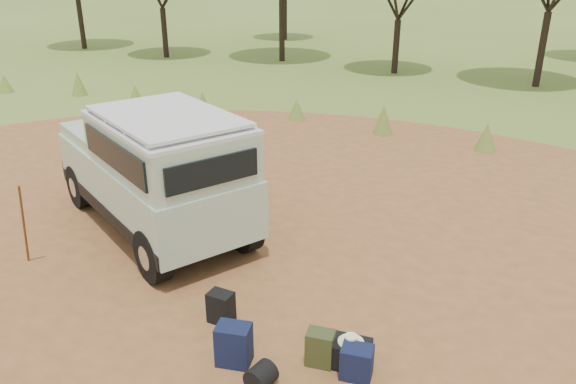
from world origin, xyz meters
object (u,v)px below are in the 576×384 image
at_px(backpack_black, 221,307).
at_px(backpack_navy, 234,345).
at_px(backpack_olive, 320,348).
at_px(hard_case, 350,354).
at_px(walking_staff, 24,225).
at_px(safari_vehicle, 156,172).
at_px(duffel_navy, 357,363).

bearing_deg(backpack_black, backpack_navy, -46.46).
distance_m(backpack_navy, backpack_olive, 1.14).
relative_size(backpack_navy, hard_case, 1.11).
relative_size(backpack_black, hard_case, 0.93).
height_order(walking_staff, hard_case, walking_staff).
bearing_deg(safari_vehicle, backpack_navy, -12.02).
xyz_separation_m(safari_vehicle, walking_staff, (-1.21, -2.10, -0.41)).
height_order(safari_vehicle, backpack_navy, safari_vehicle).
height_order(backpack_black, backpack_navy, backpack_navy).
relative_size(safari_vehicle, backpack_navy, 9.23).
bearing_deg(backpack_navy, backpack_olive, 11.94).
distance_m(walking_staff, backpack_black, 3.89).
distance_m(safari_vehicle, backpack_olive, 5.03).
bearing_deg(hard_case, duffel_navy, -56.05).
bearing_deg(backpack_olive, walking_staff, 169.18).
bearing_deg(duffel_navy, backpack_black, 164.06).
bearing_deg(backpack_black, backpack_olive, -6.47).
xyz_separation_m(backpack_olive, hard_case, (0.37, 0.13, -0.06)).
relative_size(safari_vehicle, hard_case, 10.22).
bearing_deg(safari_vehicle, backpack_olive, -0.02).
height_order(backpack_black, backpack_olive, backpack_olive).
bearing_deg(backpack_navy, backpack_black, 119.32).
distance_m(backpack_black, duffel_navy, 2.21).
bearing_deg(safari_vehicle, walking_staff, -90.57).
bearing_deg(backpack_black, safari_vehicle, 143.67).
height_order(backpack_navy, hard_case, backpack_navy).
xyz_separation_m(safari_vehicle, backpack_olive, (4.30, -2.43, -0.96)).
relative_size(backpack_navy, duffel_navy, 1.30).
bearing_deg(backpack_black, duffel_navy, -5.46).
xyz_separation_m(walking_staff, backpack_navy, (4.47, -0.78, -0.50)).
relative_size(safari_vehicle, backpack_black, 11.01).
bearing_deg(backpack_navy, safari_vehicle, 127.24).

